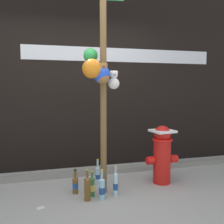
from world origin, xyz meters
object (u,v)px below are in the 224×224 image
(bottle_2, at_px, (75,184))
(bottle_0, at_px, (102,188))
(bottle_1, at_px, (116,184))
(bottle_3, at_px, (87,188))
(bottle_5, at_px, (92,186))
(bottle_4, at_px, (98,175))
(memorial_post, at_px, (100,53))
(fire_hydrant, at_px, (162,153))

(bottle_2, bearing_deg, bottle_0, -42.13)
(bottle_1, distance_m, bottle_2, 0.52)
(bottle_1, bearing_deg, bottle_0, -160.33)
(bottle_3, distance_m, bottle_5, 0.14)
(bottle_5, bearing_deg, bottle_0, -52.60)
(bottle_2, bearing_deg, bottle_1, -22.03)
(bottle_4, bearing_deg, bottle_5, -112.80)
(bottle_3, bearing_deg, memorial_post, 35.99)
(bottle_1, height_order, bottle_4, bottle_1)
(memorial_post, xyz_separation_m, bottle_4, (0.02, 0.30, -1.62))
(bottle_5, bearing_deg, bottle_2, 144.91)
(fire_hydrant, bearing_deg, bottle_2, -177.51)
(fire_hydrant, height_order, bottle_4, fire_hydrant)
(memorial_post, relative_size, bottle_0, 7.98)
(bottle_0, height_order, bottle_5, bottle_0)
(memorial_post, bearing_deg, bottle_2, 162.39)
(fire_hydrant, xyz_separation_m, bottle_2, (-1.23, -0.05, -0.31))
(bottle_1, bearing_deg, memorial_post, 150.32)
(bottle_0, distance_m, bottle_4, 0.47)
(bottle_4, distance_m, bottle_5, 0.37)
(bottle_3, distance_m, bottle_4, 0.50)
(memorial_post, height_order, bottle_1, memorial_post)
(bottle_2, bearing_deg, bottle_4, 31.19)
(bottle_5, bearing_deg, fire_hydrant, 10.30)
(fire_hydrant, bearing_deg, bottle_0, -161.52)
(bottle_4, relative_size, bottle_5, 1.14)
(memorial_post, height_order, bottle_0, memorial_post)
(bottle_0, relative_size, bottle_4, 1.02)
(bottle_5, bearing_deg, bottle_1, -11.53)
(bottle_2, distance_m, bottle_3, 0.27)
(fire_hydrant, xyz_separation_m, bottle_3, (-1.12, -0.30, -0.27))
(memorial_post, height_order, bottle_4, memorial_post)
(fire_hydrant, xyz_separation_m, bottle_0, (-0.94, -0.31, -0.29))
(bottle_2, xyz_separation_m, bottle_3, (0.11, -0.24, 0.03))
(memorial_post, distance_m, bottle_5, 1.64)
(fire_hydrant, xyz_separation_m, bottle_4, (-0.90, 0.15, -0.28))
(memorial_post, height_order, bottle_5, memorial_post)
(bottle_0, distance_m, bottle_2, 0.39)
(bottle_0, xyz_separation_m, bottle_2, (-0.29, 0.26, -0.02))
(bottle_0, height_order, bottle_3, bottle_3)
(bottle_0, relative_size, bottle_3, 0.98)
(bottle_4, bearing_deg, memorial_post, -94.02)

